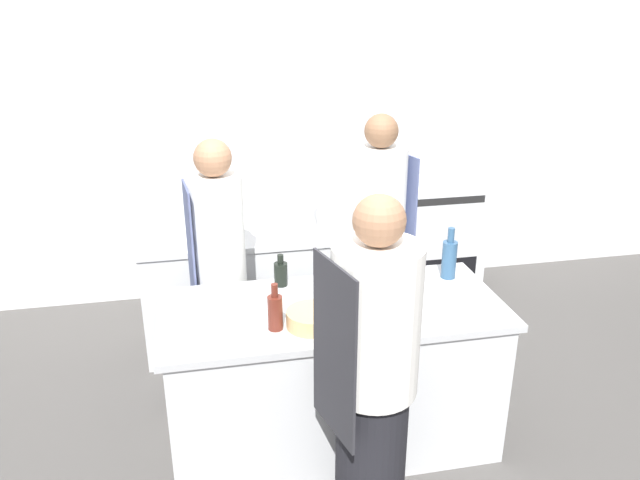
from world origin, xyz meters
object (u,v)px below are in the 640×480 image
Objects in this scene: chef_at_pass_far at (220,273)px; bottle_cooking_oil at (275,311)px; chef_at_stove at (377,250)px; bottle_vinegar at (402,315)px; oven_range at (427,239)px; bowl_mixing_large at (313,318)px; bowl_prep_small at (382,281)px; bottle_olive_oil at (449,258)px; bottle_wine at (281,273)px; chef_at_prep_near at (373,377)px; stockpot at (300,220)px.

bottle_cooking_oil is at bearing -169.07° from chef_at_pass_far.
bottle_cooking_oil is at bearing -59.23° from chef_at_stove.
oven_range is at bearing 65.33° from bottle_vinegar.
bottle_vinegar is at bearing -142.67° from chef_at_pass_far.
bowl_mixing_large is 1.41× the size of bowl_prep_small.
bottle_olive_oil is (0.31, -0.43, 0.10)m from chef_at_stove.
bottle_cooking_oil is at bearing -159.80° from bottle_olive_oil.
bottle_wine is at bearing 100.13° from bowl_mixing_large.
bottle_olive_oil is at bearing 19.21° from chef_at_stove.
chef_at_prep_near reaches higher than bowl_mixing_large.
bottle_wine is (0.34, -0.29, 0.10)m from chef_at_pass_far.
chef_at_pass_far reaches higher than bottle_cooking_oil.
bottle_cooking_oil is at bearing 177.88° from bowl_mixing_large.
chef_at_pass_far is 6.76× the size of bottle_cooking_oil.
bottle_vinegar is at bearing -79.28° from stockpot.
chef_at_prep_near is at bearing -125.76° from bottle_vinegar.
bottle_olive_oil is at bearing -54.20° from chef_at_prep_near.
bottle_cooking_oil reaches higher than bottle_wine.
stockpot is at bearing 82.93° from bowl_mixing_large.
chef_at_pass_far is at bearing 107.08° from bottle_cooking_oil.
bottle_cooking_oil is at bearing -129.05° from oven_range.
bottle_wine is 0.51m from bottle_cooking_oil.
oven_range is 0.57× the size of chef_at_prep_near.
chef_at_pass_far is at bearing -103.16° from chef_at_stove.
oven_range is 3.99× the size of stockpot.
oven_range is 1.85m from bowl_prep_small.
bowl_prep_small is at bearing 84.19° from bottle_vinegar.
bowl_mixing_large is at bearing -51.26° from chef_at_stove.
chef_at_prep_near is 1.39m from chef_at_pass_far.
chef_at_pass_far is (-1.81, -1.15, 0.37)m from oven_range.
bottle_olive_oil is at bearing 20.20° from bottle_cooking_oil.
chef_at_prep_near reaches higher than bottle_vinegar.
chef_at_pass_far is (-0.62, 1.25, 0.01)m from chef_at_prep_near.
chef_at_stove is 9.35× the size of bottle_wine.
chef_at_stove is 0.64m from stockpot.
chef_at_stove is 1.03m from chef_at_pass_far.
bottle_olive_oil is at bearing -5.40° from bottle_wine.
chef_at_stove reaches higher than bottle_vinegar.
chef_at_stove reaches higher than bottle_wine.
chef_at_prep_near is at bearing -51.03° from bottle_cooking_oil.
bottle_cooking_oil reaches higher than bowl_prep_small.
bottle_olive_oil is (-0.48, -1.53, 0.52)m from oven_range.
bottle_cooking_oil is 1.30× the size of bowl_prep_small.
bottle_vinegar is 0.83× the size of stockpot.
bottle_wine is (-1.47, -1.44, 0.47)m from oven_range.
chef_at_pass_far reaches higher than bottle_olive_oil.
chef_at_pass_far reaches higher than stockpot.
bowl_prep_small is (-0.11, -0.46, 0.00)m from chef_at_stove.
chef_at_prep_near is 8.95× the size of bottle_wine.
bottle_wine is 0.85m from stockpot.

